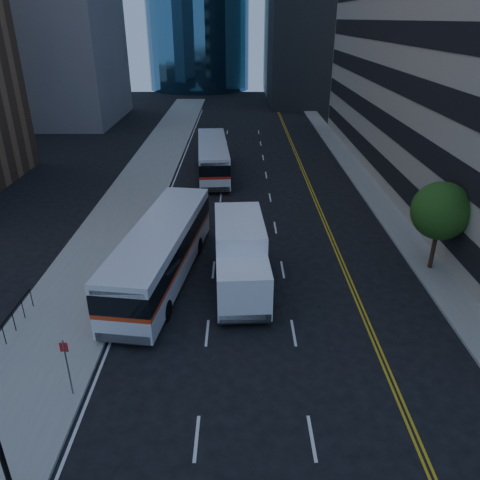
{
  "coord_description": "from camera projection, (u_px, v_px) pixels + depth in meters",
  "views": [
    {
      "loc": [
        -2.02,
        -15.66,
        13.17
      ],
      "look_at": [
        -1.97,
        6.11,
        2.8
      ],
      "focal_mm": 35.0,
      "sensor_mm": 36.0,
      "label": 1
    }
  ],
  "objects": [
    {
      "name": "ground",
      "position": [
        287.0,
        361.0,
        19.81
      ],
      "size": [
        160.0,
        160.0,
        0.0
      ],
      "primitive_type": "plane",
      "color": "black",
      "rests_on": "ground"
    },
    {
      "name": "bus_front",
      "position": [
        162.0,
        251.0,
        25.3
      ],
      "size": [
        4.42,
        12.71,
        3.21
      ],
      "rotation": [
        0.0,
        0.0,
        -0.14
      ],
      "color": "silver",
      "rests_on": "ground"
    },
    {
      "name": "sidewalk_west",
      "position": [
        145.0,
        178.0,
        42.32
      ],
      "size": [
        5.0,
        90.0,
        0.15
      ],
      "primitive_type": "cube",
      "color": "gray",
      "rests_on": "ground"
    },
    {
      "name": "bus_rear",
      "position": [
        213.0,
        157.0,
        42.75
      ],
      "size": [
        3.49,
        11.9,
        3.03
      ],
      "rotation": [
        0.0,
        0.0,
        0.08
      ],
      "color": "silver",
      "rests_on": "ground"
    },
    {
      "name": "sidewalk_east",
      "position": [
        360.0,
        178.0,
        42.37
      ],
      "size": [
        2.0,
        90.0,
        0.15
      ],
      "primitive_type": "cube",
      "color": "gray",
      "rests_on": "ground"
    },
    {
      "name": "box_truck",
      "position": [
        240.0,
        256.0,
        24.47
      ],
      "size": [
        2.95,
        7.55,
        3.55
      ],
      "rotation": [
        0.0,
        0.0,
        0.06
      ],
      "color": "white",
      "rests_on": "ground"
    },
    {
      "name": "street_tree",
      "position": [
        441.0,
        211.0,
        25.48
      ],
      "size": [
        3.2,
        3.2,
        5.1
      ],
      "color": "#332114",
      "rests_on": "sidewalk_east"
    }
  ]
}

